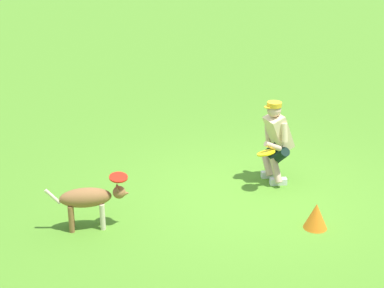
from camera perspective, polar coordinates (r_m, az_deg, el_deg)
ground_plane at (r=8.78m, az=5.79°, el=-5.04°), size 60.00×60.00×0.00m
person at (r=9.03m, az=8.16°, el=0.46°), size 0.54×0.67×1.29m
dog at (r=7.83m, az=-9.89°, el=-5.28°), size 1.09×0.31×0.61m
frisbee_flying at (r=7.71m, az=-7.14°, el=-3.22°), size 0.34×0.34×0.08m
frisbee_held at (r=8.73m, az=7.19°, el=-0.86°), size 0.34×0.35×0.13m
training_cone at (r=7.99m, az=11.93°, el=-6.83°), size 0.32×0.32×0.35m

